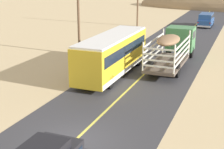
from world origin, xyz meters
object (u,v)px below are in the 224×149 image
at_px(bus, 112,54).
at_px(power_pole_mid, 78,14).
at_px(livestock_truck, 176,43).
at_px(car_far, 206,19).

height_order(bus, power_pole_mid, power_pole_mid).
xyz_separation_m(livestock_truck, bus, (-3.93, -5.69, -0.04)).
height_order(livestock_truck, car_far, livestock_truck).
distance_m(bus, power_pole_mid, 7.91).
bearing_deg(car_far, power_pole_mid, -113.32).
distance_m(livestock_truck, car_far, 21.62).
xyz_separation_m(car_far, power_pole_mid, (-9.57, -22.20, 2.98)).
relative_size(bus, car_far, 2.16).
relative_size(car_far, power_pole_mid, 0.61).
height_order(bus, car_far, bus).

